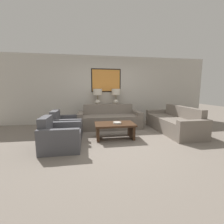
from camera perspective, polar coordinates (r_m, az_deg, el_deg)
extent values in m
plane|color=slate|center=(4.02, 1.98, -10.88)|extent=(20.00, 20.00, 0.00)
cube|color=beige|center=(6.15, -2.30, 8.39)|extent=(8.50, 0.10, 2.65)
cube|color=black|center=(6.10, -2.26, 11.91)|extent=(1.18, 0.01, 0.92)
cube|color=orange|center=(6.10, -2.25, 11.92)|extent=(1.10, 0.02, 0.84)
cube|color=brown|center=(5.95, -1.93, -0.82)|extent=(1.23, 0.40, 0.75)
cylinder|color=silver|center=(5.87, -5.44, 2.80)|extent=(0.17, 0.17, 0.02)
sphere|color=silver|center=(5.86, -5.46, 3.88)|extent=(0.20, 0.20, 0.20)
cylinder|color=#8C7A51|center=(5.84, -5.48, 5.65)|extent=(0.02, 0.02, 0.16)
cylinder|color=beige|center=(5.84, -5.51, 7.62)|extent=(0.35, 0.35, 0.24)
cylinder|color=silver|center=(5.96, 1.50, 2.92)|extent=(0.17, 0.17, 0.02)
sphere|color=silver|center=(5.95, 1.51, 3.99)|extent=(0.20, 0.20, 0.20)
cylinder|color=#8C7A51|center=(5.93, 1.51, 5.73)|extent=(0.02, 0.02, 0.16)
cylinder|color=beige|center=(5.93, 1.52, 7.66)|extent=(0.35, 0.35, 0.24)
cube|color=slate|center=(5.20, -0.79, -3.84)|extent=(1.81, 0.71, 0.45)
cube|color=slate|center=(5.60, -1.46, -1.12)|extent=(1.81, 0.18, 0.80)
cube|color=slate|center=(5.22, -11.81, -3.28)|extent=(0.18, 0.89, 0.57)
cube|color=slate|center=(5.50, 9.38, -2.63)|extent=(0.18, 0.89, 0.57)
cube|color=slate|center=(5.15, 21.04, -4.52)|extent=(0.71, 1.81, 0.45)
cube|color=slate|center=(5.35, 25.28, -2.36)|extent=(0.18, 1.81, 0.80)
cube|color=slate|center=(6.04, 17.09, -1.90)|extent=(0.89, 0.18, 0.57)
cube|color=slate|center=(4.39, 28.65, -6.38)|extent=(0.89, 0.18, 0.57)
cube|color=#3D2616|center=(4.10, 1.04, -4.67)|extent=(1.07, 0.67, 0.05)
cube|color=#3D2616|center=(4.10, -5.54, -7.78)|extent=(0.07, 0.54, 0.37)
cube|color=#3D2616|center=(4.26, 7.35, -7.19)|extent=(0.07, 0.54, 0.37)
cylinder|color=beige|center=(4.05, 1.97, -4.15)|extent=(0.22, 0.22, 0.04)
cube|color=#4C4C51|center=(4.60, -15.41, -6.16)|extent=(0.66, 0.60, 0.39)
cube|color=#4C4C51|center=(4.63, -20.70, -4.05)|extent=(0.18, 0.60, 0.74)
cube|color=#4C4C51|center=(4.24, -17.20, -6.37)|extent=(0.84, 0.14, 0.55)
cube|color=#4C4C51|center=(4.95, -16.03, -4.20)|extent=(0.84, 0.14, 0.55)
cube|color=#4C4C51|center=(3.64, -17.11, -10.11)|extent=(0.66, 0.60, 0.39)
cube|color=#4C4C51|center=(3.68, -23.81, -7.40)|extent=(0.18, 0.60, 0.74)
cube|color=#4C4C51|center=(3.29, -19.64, -10.80)|extent=(0.84, 0.14, 0.55)
cube|color=#4C4C51|center=(3.98, -17.73, -7.34)|extent=(0.84, 0.14, 0.55)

